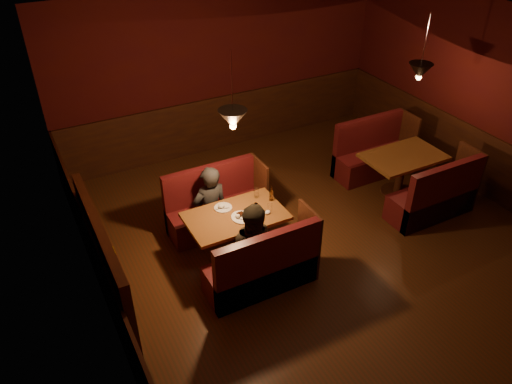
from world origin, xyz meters
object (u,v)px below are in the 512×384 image
main_bench_far (216,209)px  second_bench_far (372,156)px  main_table (237,224)px  second_table (402,165)px  diner_b (257,235)px  second_bench_near (435,199)px  main_bench_near (264,270)px  diner_a (209,191)px

main_bench_far → second_bench_far: size_ratio=1.03×
main_table → second_table: size_ratio=1.04×
main_bench_far → diner_b: (-0.01, -1.29, 0.44)m
second_bench_near → main_bench_near: bearing=-177.1°
main_bench_far → diner_b: 1.36m
main_bench_far → second_table: bearing=-10.9°
main_bench_near → second_table: 3.09m
main_table → diner_a: diner_a is taller
main_table → second_bench_far: 3.13m
main_bench_near → diner_a: (-0.13, 1.33, 0.42)m
second_bench_far → diner_a: size_ratio=0.94×
diner_a → diner_b: size_ratio=0.98×
main_bench_far → diner_b: size_ratio=0.95×
main_bench_far → second_bench_near: (2.98, -1.31, 0.00)m
main_table → second_bench_far: (3.00, 0.90, -0.22)m
main_table → second_table: (2.97, 0.16, -0.01)m
main_table → main_bench_near: bearing=-88.8°
main_table → main_bench_near: 0.77m
main_bench_near → second_bench_far: size_ratio=1.03×
diner_a → main_bench_far: bearing=-139.5°
main_bench_far → second_table: size_ratio=1.14×
main_table → diner_b: 0.60m
second_bench_near → diner_b: bearing=179.6°
diner_a → diner_b: bearing=93.2°
diner_b → second_table: bearing=33.4°
main_table → second_bench_far: bearing=16.7°
second_bench_near → diner_b: diner_b is taller
second_table → main_bench_far: bearing=169.1°
main_table → second_bench_far: second_bench_far is taller
second_table → second_bench_near: 0.77m
second_table → diner_a: diner_a is taller
second_table → main_bench_near: bearing=-163.2°
second_bench_near → main_table: bearing=169.0°
second_table → diner_b: (-2.96, -0.72, 0.23)m
main_bench_far → second_bench_near: 3.25m
diner_b → second_bench_far: bearing=45.8°
main_table → second_bench_near: bearing=-11.0°
main_bench_near → diner_a: size_ratio=0.97×
main_table → main_bench_far: 0.76m
second_table → diner_b: size_ratio=0.83×
second_table → second_bench_near: bearing=-87.8°
diner_b → main_bench_near: bearing=-67.9°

